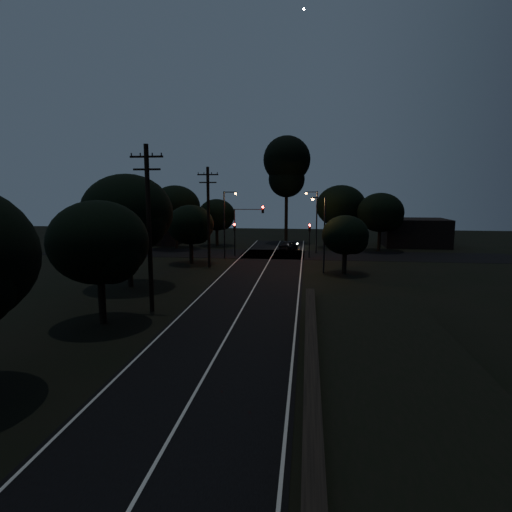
# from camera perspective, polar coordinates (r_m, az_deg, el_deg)

# --- Properties ---
(ground) EXTENTS (160.00, 160.00, 0.00)m
(ground) POSITION_cam_1_polar(r_m,az_deg,el_deg) (15.06, -12.08, -23.69)
(ground) COLOR black
(road_surface) EXTENTS (60.00, 70.00, 0.03)m
(road_surface) POSITION_cam_1_polar(r_m,az_deg,el_deg) (44.06, 1.11, -1.82)
(road_surface) COLOR black
(road_surface) RESTS_ON ground
(retaining_wall) EXTENTS (6.93, 26.00, 1.60)m
(retaining_wall) POSITION_cam_1_polar(r_m,az_deg,el_deg) (17.05, 18.48, -17.53)
(retaining_wall) COLOR black
(retaining_wall) RESTS_ON ground
(utility_pole_mid) EXTENTS (2.20, 0.30, 11.00)m
(utility_pole_mid) POSITION_cam_1_polar(r_m,az_deg,el_deg) (29.00, -14.08, 3.89)
(utility_pole_mid) COLOR black
(utility_pole_mid) RESTS_ON ground
(utility_pole_far) EXTENTS (2.20, 0.30, 10.50)m
(utility_pole_far) POSITION_cam_1_polar(r_m,az_deg,el_deg) (45.26, -6.36, 5.39)
(utility_pole_far) COLOR black
(utility_pole_far) RESTS_ON ground
(tree_left_b) EXTENTS (5.90, 5.90, 7.50)m
(tree_left_b) POSITION_cam_1_polar(r_m,az_deg,el_deg) (26.97, -19.94, 1.43)
(tree_left_b) COLOR black
(tree_left_b) RESTS_ON ground
(tree_left_c) EXTENTS (7.47, 7.47, 9.43)m
(tree_left_c) POSITION_cam_1_polar(r_m,az_deg,el_deg) (36.90, -16.48, 5.33)
(tree_left_c) COLOR black
(tree_left_c) RESTS_ON ground
(tree_left_d) EXTENTS (5.15, 5.15, 6.53)m
(tree_left_d) POSITION_cam_1_polar(r_m,az_deg,el_deg) (47.75, -8.53, 4.01)
(tree_left_d) COLOR black
(tree_left_d) RESTS_ON ground
(tree_far_nw) EXTENTS (5.43, 5.43, 6.87)m
(tree_far_nw) POSITION_cam_1_polar(r_m,az_deg,el_deg) (63.36, -5.12, 5.39)
(tree_far_nw) COLOR black
(tree_far_nw) RESTS_ON ground
(tree_far_w) EXTENTS (6.91, 6.91, 8.82)m
(tree_far_w) POSITION_cam_1_polar(r_m,az_deg,el_deg) (60.66, -10.54, 6.34)
(tree_far_w) COLOR black
(tree_far_w) RESTS_ON ground
(tree_far_ne) EXTENTS (7.01, 7.01, 8.87)m
(tree_far_ne) POSITION_cam_1_polar(r_m,az_deg,el_deg) (62.08, 11.49, 6.38)
(tree_far_ne) COLOR black
(tree_far_ne) RESTS_ON ground
(tree_far_e) EXTENTS (6.15, 6.15, 7.80)m
(tree_far_e) POSITION_cam_1_polar(r_m,az_deg,el_deg) (59.76, 16.47, 5.46)
(tree_far_e) COLOR black
(tree_far_e) RESTS_ON ground
(tree_right_a) EXTENTS (4.50, 4.50, 5.73)m
(tree_right_a) POSITION_cam_1_polar(r_m,az_deg,el_deg) (42.29, 12.04, 2.62)
(tree_right_a) COLOR black
(tree_right_a) RESTS_ON ground
(tall_pine) EXTENTS (7.21, 7.21, 16.40)m
(tall_pine) POSITION_cam_1_polar(r_m,az_deg,el_deg) (67.18, 4.12, 11.88)
(tall_pine) COLOR black
(tall_pine) RESTS_ON ground
(building_left) EXTENTS (10.00, 8.00, 4.40)m
(building_left) POSITION_cam_1_polar(r_m,az_deg,el_deg) (68.71, -13.91, 3.54)
(building_left) COLOR black
(building_left) RESTS_ON ground
(building_right) EXTENTS (9.00, 7.00, 4.00)m
(building_right) POSITION_cam_1_polar(r_m,az_deg,el_deg) (67.11, 20.38, 2.97)
(building_right) COLOR black
(building_right) RESTS_ON ground
(signal_left) EXTENTS (0.28, 0.35, 4.10)m
(signal_left) POSITION_cam_1_polar(r_m,az_deg,el_deg) (53.00, -2.86, 3.03)
(signal_left) COLOR black
(signal_left) RESTS_ON ground
(signal_right) EXTENTS (0.28, 0.35, 4.10)m
(signal_right) POSITION_cam_1_polar(r_m,az_deg,el_deg) (52.23, 7.15, 2.89)
(signal_right) COLOR black
(signal_right) RESTS_ON ground
(signal_mast) EXTENTS (3.70, 0.35, 6.25)m
(signal_mast) POSITION_cam_1_polar(r_m,az_deg,el_deg) (52.61, -1.06, 4.64)
(signal_mast) COLOR black
(signal_mast) RESTS_ON ground
(streetlight_a) EXTENTS (1.66, 0.26, 8.00)m
(streetlight_a) POSITION_cam_1_polar(r_m,az_deg,el_deg) (51.03, -4.04, 4.83)
(streetlight_a) COLOR black
(streetlight_a) RESTS_ON ground
(streetlight_b) EXTENTS (1.66, 0.26, 8.00)m
(streetlight_b) POSITION_cam_1_polar(r_m,az_deg,el_deg) (56.10, 7.89, 5.11)
(streetlight_b) COLOR black
(streetlight_b) RESTS_ON ground
(streetlight_c) EXTENTS (1.46, 0.26, 7.50)m
(streetlight_c) POSITION_cam_1_polar(r_m,az_deg,el_deg) (42.17, 8.90, 3.56)
(streetlight_c) COLOR black
(streetlight_c) RESTS_ON ground
(car) EXTENTS (2.78, 4.33, 1.37)m
(car) POSITION_cam_1_polar(r_m,az_deg,el_deg) (58.51, 4.34, 1.43)
(car) COLOR black
(car) RESTS_ON ground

